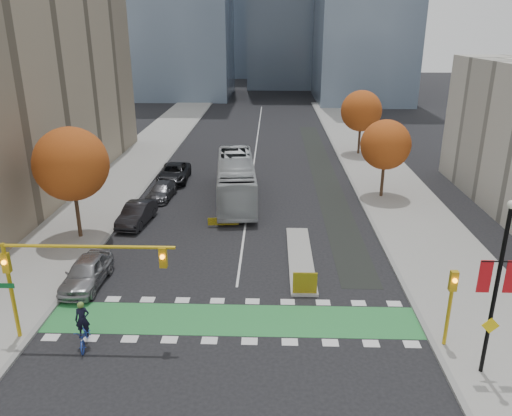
# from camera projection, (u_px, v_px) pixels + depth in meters

# --- Properties ---
(ground) EXTENTS (300.00, 300.00, 0.00)m
(ground) POSITION_uv_depth(u_px,v_px,m) (230.00, 336.00, 25.14)
(ground) COLOR black
(ground) RESTS_ON ground
(sidewalk_west) EXTENTS (7.00, 120.00, 0.15)m
(sidewalk_west) POSITION_uv_depth(u_px,v_px,m) (97.00, 201.00, 44.28)
(sidewalk_west) COLOR gray
(sidewalk_west) RESTS_ON ground
(sidewalk_east) EXTENTS (7.00, 120.00, 0.15)m
(sidewalk_east) POSITION_uv_depth(u_px,v_px,m) (403.00, 204.00, 43.47)
(sidewalk_east) COLOR gray
(sidewalk_east) RESTS_ON ground
(curb_west) EXTENTS (0.30, 120.00, 0.16)m
(curb_west) POSITION_uv_depth(u_px,v_px,m) (136.00, 201.00, 44.18)
(curb_west) COLOR gray
(curb_west) RESTS_ON ground
(curb_east) EXTENTS (0.30, 120.00, 0.16)m
(curb_east) POSITION_uv_depth(u_px,v_px,m) (362.00, 204.00, 43.58)
(curb_east) COLOR gray
(curb_east) RESTS_ON ground
(bike_crossing) EXTENTS (20.00, 3.00, 0.01)m
(bike_crossing) POSITION_uv_depth(u_px,v_px,m) (232.00, 320.00, 26.55)
(bike_crossing) COLOR #297F3C
(bike_crossing) RESTS_ON ground
(centre_line) EXTENTS (0.15, 70.00, 0.01)m
(centre_line) POSITION_uv_depth(u_px,v_px,m) (256.00, 150.00, 62.66)
(centre_line) COLOR silver
(centre_line) RESTS_ON ground
(bike_lane_paint) EXTENTS (2.50, 50.00, 0.01)m
(bike_lane_paint) POSITION_uv_depth(u_px,v_px,m) (323.00, 172.00, 53.06)
(bike_lane_paint) COLOR black
(bike_lane_paint) RESTS_ON ground
(median_island) EXTENTS (1.60, 10.00, 0.16)m
(median_island) POSITION_uv_depth(u_px,v_px,m) (300.00, 258.00, 33.44)
(median_island) COLOR gray
(median_island) RESTS_ON ground
(hazard_board) EXTENTS (1.40, 0.12, 1.30)m
(hazard_board) POSITION_uv_depth(u_px,v_px,m) (305.00, 283.00, 28.69)
(hazard_board) COLOR yellow
(hazard_board) RESTS_ON median_island
(tree_west) EXTENTS (5.20, 5.20, 8.22)m
(tree_west) POSITION_uv_depth(u_px,v_px,m) (71.00, 164.00, 34.82)
(tree_west) COLOR #332114
(tree_west) RESTS_ON ground
(tree_east_near) EXTENTS (4.40, 4.40, 7.08)m
(tree_east_near) POSITION_uv_depth(u_px,v_px,m) (386.00, 145.00, 43.74)
(tree_east_near) COLOR #332114
(tree_east_near) RESTS_ON ground
(tree_east_far) EXTENTS (4.80, 4.80, 7.65)m
(tree_east_far) POSITION_uv_depth(u_px,v_px,m) (361.00, 111.00, 58.60)
(tree_east_far) COLOR #332114
(tree_east_far) RESTS_ON ground
(traffic_signal_west) EXTENTS (8.53, 0.56, 5.20)m
(traffic_signal_west) POSITION_uv_depth(u_px,v_px,m) (60.00, 267.00, 23.51)
(traffic_signal_west) COLOR #BF9914
(traffic_signal_west) RESTS_ON ground
(traffic_signal_east) EXTENTS (0.35, 0.43, 4.10)m
(traffic_signal_east) POSITION_uv_depth(u_px,v_px,m) (451.00, 297.00, 23.41)
(traffic_signal_east) COLOR #BF9914
(traffic_signal_east) RESTS_ON ground
(banner_lamppost) EXTENTS (1.65, 0.36, 8.28)m
(banner_lamppost) POSITION_uv_depth(u_px,v_px,m) (497.00, 283.00, 20.86)
(banner_lamppost) COLOR black
(banner_lamppost) RESTS_ON ground
(cyclist) EXTENTS (1.14, 2.21, 2.43)m
(cyclist) POSITION_uv_depth(u_px,v_px,m) (84.00, 331.00, 24.15)
(cyclist) COLOR #203996
(cyclist) RESTS_ON ground
(bus) EXTENTS (4.30, 13.71, 3.76)m
(bus) POSITION_uv_depth(u_px,v_px,m) (236.00, 179.00, 44.18)
(bus) COLOR #AEB2B6
(bus) RESTS_ON ground
(parked_car_a) EXTENTS (2.14, 5.09, 1.72)m
(parked_car_a) POSITION_uv_depth(u_px,v_px,m) (87.00, 272.00, 29.80)
(parked_car_a) COLOR #929397
(parked_car_a) RESTS_ON ground
(parked_car_b) EXTENTS (2.31, 5.22, 1.67)m
(parked_car_b) POSITION_uv_depth(u_px,v_px,m) (137.00, 214.00, 39.07)
(parked_car_b) COLOR black
(parked_car_b) RESTS_ON ground
(parked_car_c) EXTENTS (2.32, 4.93, 1.39)m
(parked_car_c) POSITION_uv_depth(u_px,v_px,m) (162.00, 191.00, 44.91)
(parked_car_c) COLOR #47474C
(parked_car_c) RESTS_ON ground
(parked_car_d) EXTENTS (2.94, 6.12, 1.68)m
(parked_car_d) POSITION_uv_depth(u_px,v_px,m) (174.00, 173.00, 49.90)
(parked_car_d) COLOR black
(parked_car_d) RESTS_ON ground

